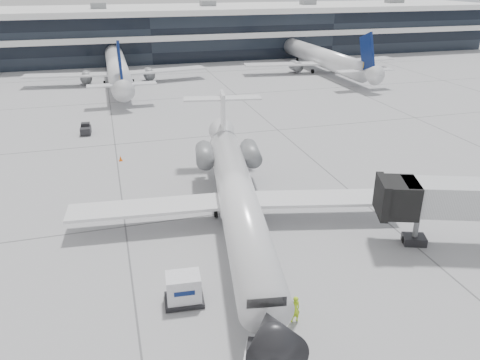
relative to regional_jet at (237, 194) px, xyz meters
name	(u,v)px	position (x,y,z in m)	size (l,w,h in m)	color
ground	(248,210)	(1.46, 1.83, -2.53)	(220.00, 220.00, 0.00)	gray
terminal	(146,35)	(1.46, 83.83, 2.47)	(170.00, 22.00, 10.00)	black
bg_jet_center	(119,82)	(-6.54, 56.83, -2.53)	(32.00, 40.00, 9.60)	white
bg_jet_right	(320,71)	(33.46, 56.83, -2.53)	(32.00, 40.00, 9.60)	white
regional_jet	(237,194)	(0.00, 0.00, 0.00)	(25.69, 32.04, 7.42)	silver
ramp_worker	(295,309)	(0.01, -11.91, -1.68)	(0.62, 0.41, 1.71)	#A9DA16
cargo_uld	(184,289)	(-5.67, -8.55, -1.59)	(2.44, 1.89, 1.88)	black
traffic_cone	(121,158)	(-8.16, 16.34, -2.27)	(0.42, 0.42, 0.57)	#FF600D
far_tug	(86,129)	(-11.77, 26.85, -1.95)	(1.31, 2.09, 1.29)	black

